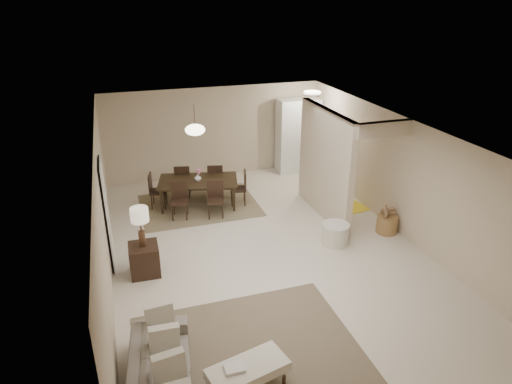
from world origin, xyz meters
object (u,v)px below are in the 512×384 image
object	(u,v)px
ottoman_bench	(248,370)
wicker_basket	(387,224)
round_pouf	(335,234)
sofa	(161,374)
side_table	(145,260)
dining_table	(199,193)
pantry_cabinet	(298,135)

from	to	relation	value
ottoman_bench	wicker_basket	bearing A→B (deg)	24.43
ottoman_bench	wicker_basket	distance (m)	5.20
ottoman_bench	round_pouf	distance (m)	4.18
sofa	side_table	distance (m)	2.86
ottoman_bench	dining_table	distance (m)	5.78
round_pouf	sofa	bearing A→B (deg)	-144.55
ottoman_bench	round_pouf	world-z (taller)	round_pouf
ottoman_bench	dining_table	world-z (taller)	dining_table
sofa	wicker_basket	bearing A→B (deg)	-53.86
sofa	dining_table	bearing A→B (deg)	-8.94
sofa	wicker_basket	xyz separation A→B (m)	(5.20, 2.88, -0.10)
pantry_cabinet	wicker_basket	size ratio (longest dim) A/B	4.68
sofa	ottoman_bench	size ratio (longest dim) A/B	1.75
ottoman_bench	wicker_basket	world-z (taller)	wicker_basket
pantry_cabinet	dining_table	distance (m)	3.66
pantry_cabinet	round_pouf	size ratio (longest dim) A/B	3.71
pantry_cabinet	wicker_basket	xyz separation A→B (m)	(0.40, -4.15, -0.86)
ottoman_bench	side_table	xyz separation A→B (m)	(-1.03, 3.16, -0.01)
sofa	dining_table	distance (m)	5.68
pantry_cabinet	round_pouf	xyz separation A→B (m)	(-0.89, -4.25, -0.83)
pantry_cabinet	wicker_basket	world-z (taller)	pantry_cabinet
sofa	ottoman_bench	bearing A→B (deg)	-98.33
side_table	dining_table	world-z (taller)	dining_table
pantry_cabinet	dining_table	xyz separation A→B (m)	(-3.23, -1.57, -0.72)
sofa	wicker_basket	size ratio (longest dim) A/B	4.43
ottoman_bench	wicker_basket	xyz separation A→B (m)	(4.12, 3.18, -0.11)
dining_table	wicker_basket	bearing A→B (deg)	-22.49
sofa	wicker_basket	world-z (taller)	sofa
round_pouf	dining_table	bearing A→B (deg)	131.04
side_table	dining_table	bearing A→B (deg)	59.58
ottoman_bench	side_table	size ratio (longest dim) A/B	1.95
pantry_cabinet	side_table	xyz separation A→B (m)	(-4.75, -4.17, -0.76)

